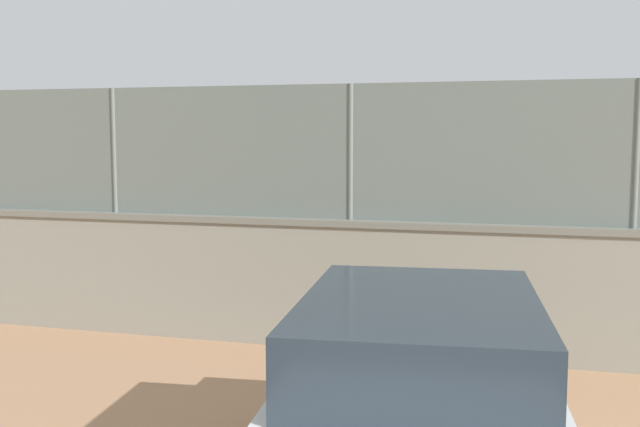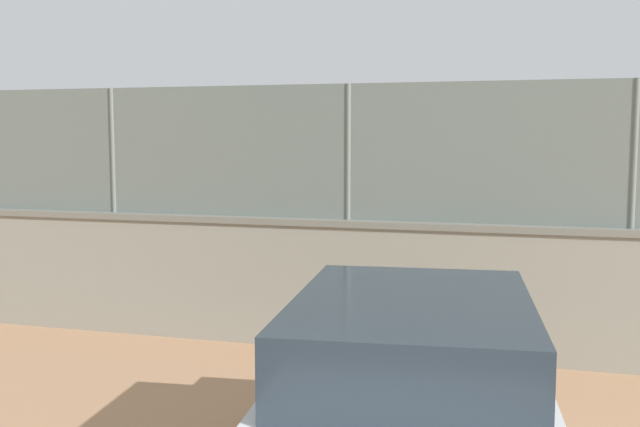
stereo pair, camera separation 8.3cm
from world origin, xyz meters
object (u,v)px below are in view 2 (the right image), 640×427
object	(u,v)px
player_foreground_swinging	(489,233)
courtside_bench	(308,278)
player_at_service_line	(210,198)
player_baseline_waiting	(531,210)
sports_ball	(143,198)
parked_car_white	(410,415)

from	to	relation	value
player_foreground_swinging	courtside_bench	bearing A→B (deg)	40.85
player_at_service_line	player_foreground_swinging	distance (m)	10.17
player_at_service_line	player_baseline_waiting	bearing A→B (deg)	173.60
player_baseline_waiting	player_foreground_swinging	world-z (taller)	player_foreground_swinging
player_at_service_line	sports_ball	distance (m)	2.48
sports_ball	parked_car_white	xyz separation A→B (m)	(-9.16, 11.98, -0.26)
player_at_service_line	player_baseline_waiting	xyz separation A→B (m)	(-8.79, 0.99, 0.03)
player_foreground_swinging	player_baseline_waiting	bearing A→B (deg)	-96.36
player_foreground_swinging	courtside_bench	xyz separation A→B (m)	(2.58, 2.23, -0.53)
courtside_bench	player_foreground_swinging	bearing A→B (deg)	-139.15
sports_ball	parked_car_white	size ratio (longest dim) A/B	0.03
player_baseline_waiting	player_foreground_swinging	bearing A→B (deg)	83.64
player_at_service_line	player_baseline_waiting	distance (m)	8.85
courtside_bench	parked_car_white	distance (m)	6.76
player_at_service_line	courtside_bench	bearing A→B (deg)	124.66
courtside_bench	player_baseline_waiting	bearing A→B (deg)	-113.52
player_baseline_waiting	player_foreground_swinging	xyz separation A→B (m)	(0.55, 4.97, 0.05)
player_baseline_waiting	courtside_bench	distance (m)	7.87
player_at_service_line	player_foreground_swinging	xyz separation A→B (m)	(-8.24, 5.95, 0.08)
player_foreground_swinging	sports_ball	xyz separation A→B (m)	(8.97, -3.59, 0.10)
player_at_service_line	courtside_bench	world-z (taller)	player_at_service_line
player_at_service_line	parked_car_white	size ratio (longest dim) A/B	0.36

